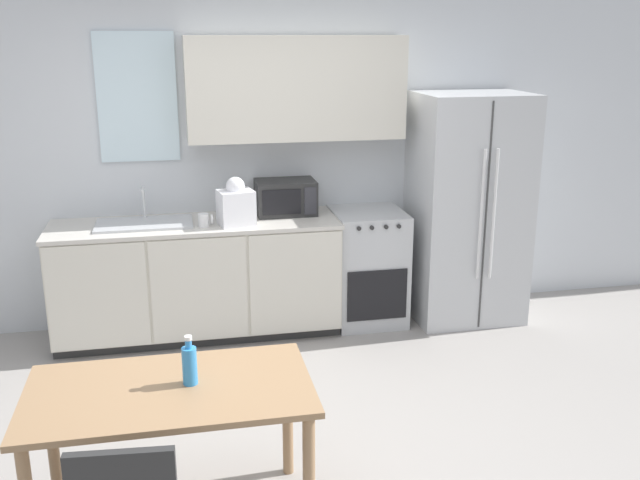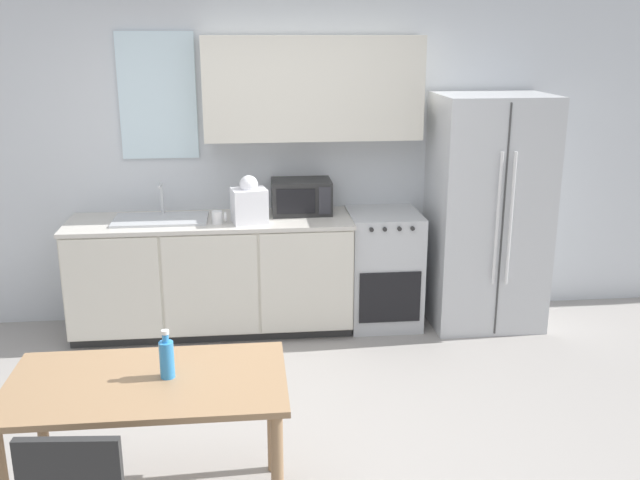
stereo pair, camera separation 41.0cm
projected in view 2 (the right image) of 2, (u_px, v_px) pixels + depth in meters
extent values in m
plane|color=gray|center=(267.00, 438.00, 4.14)|extent=(12.00, 12.00, 0.00)
cube|color=silver|center=(255.00, 153.00, 5.64)|extent=(12.00, 0.06, 2.70)
cube|color=silver|center=(158.00, 96.00, 5.40)|extent=(0.58, 0.04, 0.95)
cube|color=beige|center=(313.00, 88.00, 5.36)|extent=(1.64, 0.32, 0.77)
cube|color=#333333|center=(215.00, 323.00, 5.67)|extent=(2.12, 0.56, 0.08)
cube|color=beige|center=(213.00, 272.00, 5.52)|extent=(2.12, 0.62, 0.79)
cube|color=beige|center=(112.00, 290.00, 5.15)|extent=(0.69, 0.01, 0.77)
cube|color=beige|center=(211.00, 286.00, 5.22)|extent=(0.69, 0.01, 0.77)
cube|color=beige|center=(307.00, 283.00, 5.29)|extent=(0.69, 0.01, 0.77)
cube|color=beige|center=(210.00, 221.00, 5.41)|extent=(2.15, 0.65, 0.03)
cube|color=#B7BABC|center=(383.00, 268.00, 5.68)|extent=(0.55, 0.58, 0.91)
cube|color=black|center=(390.00, 297.00, 5.44)|extent=(0.47, 0.01, 0.40)
cylinder|color=#262626|center=(372.00, 230.00, 5.26)|extent=(0.03, 0.02, 0.03)
cylinder|color=#262626|center=(385.00, 229.00, 5.27)|extent=(0.03, 0.02, 0.03)
cylinder|color=#262626|center=(399.00, 229.00, 5.28)|extent=(0.03, 0.02, 0.03)
cylinder|color=#262626|center=(413.00, 229.00, 5.29)|extent=(0.03, 0.02, 0.03)
cube|color=silver|center=(487.00, 212.00, 5.59)|extent=(0.85, 0.69, 1.82)
cube|color=#3F3F3F|center=(503.00, 223.00, 5.26)|extent=(0.01, 0.01, 1.76)
cylinder|color=silver|center=(498.00, 220.00, 5.22)|extent=(0.02, 0.02, 1.00)
cylinder|color=silver|center=(511.00, 219.00, 5.23)|extent=(0.02, 0.02, 1.00)
cube|color=#B7BABC|center=(161.00, 219.00, 5.36)|extent=(0.70, 0.39, 0.02)
cylinder|color=silver|center=(162.00, 198.00, 5.48)|extent=(0.02, 0.02, 0.24)
cylinder|color=silver|center=(160.00, 186.00, 5.38)|extent=(0.02, 0.14, 0.02)
cube|color=#282828|center=(301.00, 197.00, 5.55)|extent=(0.46, 0.32, 0.26)
cube|color=black|center=(296.00, 201.00, 5.39)|extent=(0.29, 0.01, 0.19)
cube|color=#2D2D33|center=(325.00, 201.00, 5.42)|extent=(0.09, 0.01, 0.21)
cylinder|color=white|center=(217.00, 217.00, 5.26)|extent=(0.08, 0.08, 0.10)
torus|color=white|center=(225.00, 217.00, 5.27)|extent=(0.02, 0.07, 0.07)
cube|color=white|center=(249.00, 206.00, 5.27)|extent=(0.28, 0.25, 0.26)
sphere|color=white|center=(249.00, 185.00, 5.23)|extent=(0.16, 0.16, 0.14)
cube|color=#997551|center=(147.00, 383.00, 3.30)|extent=(1.29, 0.72, 0.03)
cylinder|color=#997551|center=(42.00, 425.00, 3.63)|extent=(0.06, 0.06, 0.69)
cylinder|color=#997551|center=(272.00, 412.00, 3.75)|extent=(0.06, 0.06, 0.69)
cylinder|color=#338CD8|center=(167.00, 360.00, 3.30)|extent=(0.07, 0.07, 0.18)
cylinder|color=#338CD8|center=(165.00, 338.00, 3.27)|extent=(0.03, 0.03, 0.04)
cylinder|color=white|center=(165.00, 332.00, 3.26)|extent=(0.04, 0.04, 0.02)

